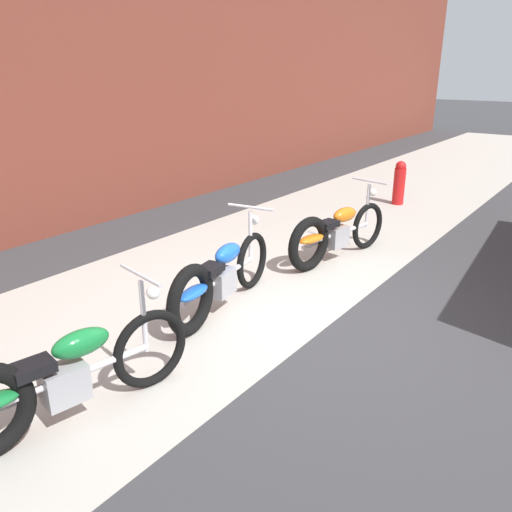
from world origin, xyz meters
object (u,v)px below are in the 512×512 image
at_px(motorcycle_green, 53,381).
at_px(motorcycle_blue, 217,279).
at_px(fire_hydrant, 399,183).
at_px(motorcycle_orange, 333,234).

distance_m(motorcycle_green, motorcycle_blue, 2.15).
bearing_deg(fire_hydrant, motorcycle_blue, -177.53).
relative_size(motorcycle_orange, fire_hydrant, 2.37).
distance_m(motorcycle_blue, motorcycle_orange, 2.16).
distance_m(motorcycle_orange, fire_hydrant, 3.57).
distance_m(motorcycle_blue, fire_hydrant, 5.69).
bearing_deg(motorcycle_orange, fire_hydrant, 17.88).
xyz_separation_m(motorcycle_blue, motorcycle_orange, (2.15, -0.23, 0.00)).
height_order(motorcycle_green, motorcycle_blue, same).
bearing_deg(motorcycle_green, motorcycle_blue, 18.24).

